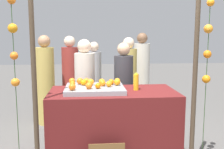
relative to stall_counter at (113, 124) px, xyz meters
The scene contains 29 objects.
stall_counter is the anchor object (origin of this frame).
orange_tray 0.55m from the stall_counter, behind, with size 0.78×0.65×0.06m, color gray.
orange_0 0.67m from the stall_counter, 156.38° to the right, with size 0.08×0.08×0.08m, color orange.
orange_1 0.70m from the stall_counter, 164.32° to the left, with size 0.08×0.08×0.08m, color orange.
orange_2 0.61m from the stall_counter, 148.96° to the right, with size 0.07×0.07×0.07m, color orange.
orange_3 0.60m from the stall_counter, 67.77° to the left, with size 0.08×0.08×0.08m, color orange.
orange_4 0.60m from the stall_counter, 134.82° to the left, with size 0.08×0.08×0.08m, color orange.
orange_5 0.58m from the stall_counter, 95.55° to the left, with size 0.08×0.08×0.08m, color orange.
orange_6 0.78m from the stall_counter, behind, with size 0.07×0.07×0.07m, color orange.
orange_7 0.71m from the stall_counter, 144.02° to the left, with size 0.08×0.08×0.08m, color orange.
orange_8 0.80m from the stall_counter, 158.05° to the right, with size 0.09×0.09×0.09m, color orange.
orange_9 0.75m from the stall_counter, 155.88° to the left, with size 0.09×0.09×0.09m, color orange.
orange_10 0.82m from the stall_counter, 158.06° to the left, with size 0.09×0.09×0.09m, color orange.
orange_11 0.56m from the stall_counter, 158.80° to the right, with size 0.08×0.08×0.08m, color orange.
orange_12 0.58m from the stall_counter, 164.16° to the left, with size 0.08×0.08×0.08m, color orange.
orange_13 0.58m from the stall_counter, 49.24° to the left, with size 0.09×0.09×0.09m, color orange.
orange_14 0.65m from the stall_counter, 158.00° to the left, with size 0.09×0.09×0.09m, color orange.
juice_bottle 0.66m from the stall_counter, ahead, with size 0.07×0.07×0.24m.
vendor_left 0.88m from the stall_counter, 117.68° to the left, with size 0.32×0.32×1.60m.
vendor_right 0.84m from the stall_counter, 72.40° to the left, with size 0.31×0.31×1.55m.
crowd_person_0 2.00m from the stall_counter, 110.70° to the left, with size 0.33×0.33×1.66m.
crowd_person_1 2.39m from the stall_counter, 69.38° to the left, with size 0.35×0.35×1.72m.
crowd_person_2 2.11m from the stall_counter, 95.92° to the left, with size 0.31×0.31×1.53m.
crowd_person_3 1.90m from the stall_counter, 127.29° to the left, with size 0.34×0.34×1.67m.
crowd_person_4 1.70m from the stall_counter, 74.48° to the left, with size 0.33×0.33×1.63m.
canopy_post_left 1.22m from the stall_counter, 153.03° to the right, with size 0.06×0.06×2.21m, color #473828.
canopy_post_right 1.22m from the stall_counter, 26.97° to the right, with size 0.06×0.06×2.21m, color #473828.
garland_strand_left 1.66m from the stall_counter, 155.19° to the right, with size 0.10×0.11×2.13m.
garland_strand_right 1.60m from the stall_counter, 24.05° to the right, with size 0.10×0.11×2.13m.
Camera 1 is at (-0.31, -3.42, 1.66)m, focal length 41.90 mm.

